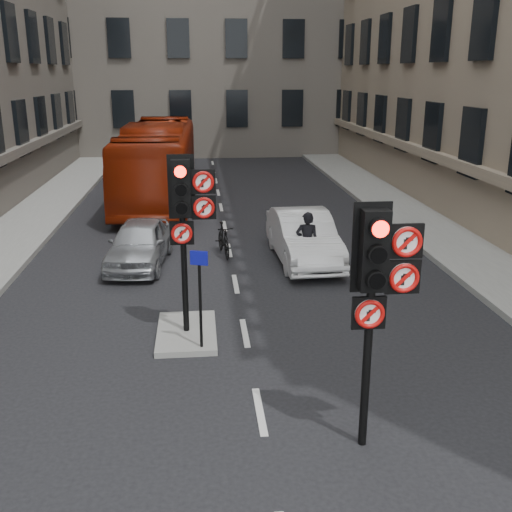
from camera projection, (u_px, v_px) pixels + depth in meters
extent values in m
plane|color=black|center=(276.00, 496.00, 7.67)|extent=(120.00, 120.00, 0.00)
cube|color=gray|center=(445.00, 233.00, 19.72)|extent=(3.00, 50.00, 0.16)
cube|color=gray|center=(187.00, 333.00, 12.29)|extent=(1.20, 2.00, 0.12)
cylinder|color=black|center=(366.00, 370.00, 8.39)|extent=(0.12, 0.12, 2.40)
cube|color=black|center=(374.00, 250.00, 7.87)|extent=(0.36, 0.28, 1.10)
cube|color=black|center=(371.00, 247.00, 8.00)|extent=(0.52, 0.03, 1.25)
cylinder|color=#FF1407|center=(381.00, 229.00, 7.54)|extent=(0.22, 0.01, 0.22)
cylinder|color=black|center=(379.00, 256.00, 7.64)|extent=(0.22, 0.01, 0.22)
cylinder|color=black|center=(377.00, 281.00, 7.74)|extent=(0.22, 0.01, 0.22)
cube|color=black|center=(406.00, 241.00, 7.86)|extent=(0.47, 0.05, 0.47)
cylinder|color=white|center=(407.00, 242.00, 7.82)|extent=(0.41, 0.02, 0.41)
torus|color=#BF0C0A|center=(407.00, 242.00, 7.80)|extent=(0.41, 0.06, 0.41)
cube|color=#BF0C0A|center=(407.00, 242.00, 7.80)|extent=(0.25, 0.01, 0.25)
cube|color=black|center=(403.00, 277.00, 8.00)|extent=(0.47, 0.05, 0.47)
cylinder|color=white|center=(404.00, 278.00, 7.97)|extent=(0.41, 0.02, 0.41)
torus|color=#BF0C0A|center=(404.00, 278.00, 7.95)|extent=(0.41, 0.06, 0.41)
cube|color=#BF0C0A|center=(404.00, 278.00, 7.95)|extent=(0.25, 0.01, 0.25)
cube|color=black|center=(369.00, 313.00, 8.11)|extent=(0.47, 0.05, 0.47)
cylinder|color=white|center=(370.00, 314.00, 8.07)|extent=(0.41, 0.02, 0.41)
torus|color=#BF0C0A|center=(370.00, 314.00, 8.06)|extent=(0.41, 0.06, 0.41)
cube|color=#BF0C0A|center=(370.00, 314.00, 8.06)|extent=(0.25, 0.01, 0.25)
cylinder|color=black|center=(185.00, 275.00, 11.92)|extent=(0.12, 0.12, 2.40)
cube|color=black|center=(181.00, 188.00, 11.40)|extent=(0.36, 0.28, 1.10)
cube|color=black|center=(181.00, 187.00, 11.52)|extent=(0.52, 0.03, 1.25)
cylinder|color=#FF1407|center=(180.00, 172.00, 11.06)|extent=(0.22, 0.02, 0.22)
cylinder|color=black|center=(181.00, 190.00, 11.16)|extent=(0.22, 0.02, 0.22)
cylinder|color=black|center=(182.00, 209.00, 11.27)|extent=(0.22, 0.02, 0.22)
cube|color=black|center=(203.00, 182.00, 11.38)|extent=(0.47, 0.05, 0.47)
cylinder|color=white|center=(203.00, 182.00, 11.34)|extent=(0.41, 0.02, 0.41)
torus|color=#BF0C0A|center=(203.00, 182.00, 11.33)|extent=(0.41, 0.06, 0.41)
cube|color=#BF0C0A|center=(203.00, 182.00, 11.32)|extent=(0.25, 0.02, 0.25)
cube|color=black|center=(204.00, 207.00, 11.53)|extent=(0.47, 0.05, 0.47)
cylinder|color=white|center=(204.00, 208.00, 11.49)|extent=(0.41, 0.02, 0.41)
torus|color=#BF0C0A|center=(204.00, 208.00, 11.48)|extent=(0.41, 0.06, 0.41)
cube|color=#BF0C0A|center=(204.00, 208.00, 11.47)|extent=(0.25, 0.02, 0.25)
cube|color=black|center=(182.00, 233.00, 11.64)|extent=(0.47, 0.05, 0.47)
cylinder|color=white|center=(182.00, 233.00, 11.60)|extent=(0.41, 0.02, 0.41)
torus|color=#BF0C0A|center=(182.00, 234.00, 11.59)|extent=(0.41, 0.06, 0.41)
cube|color=#BF0C0A|center=(182.00, 234.00, 11.58)|extent=(0.25, 0.02, 0.25)
imported|color=#A3A6AA|center=(139.00, 243.00, 16.60)|extent=(1.86, 3.84, 1.26)
imported|color=silver|center=(303.00, 237.00, 16.92)|extent=(1.67, 4.37, 1.42)
imported|color=#E44395|center=(158.00, 194.00, 22.75)|extent=(2.23, 4.97, 1.41)
imported|color=maroon|center=(158.00, 161.00, 24.91)|extent=(2.92, 11.49, 3.19)
imported|color=black|center=(224.00, 240.00, 17.52)|extent=(0.67, 1.62, 0.95)
imported|color=black|center=(307.00, 242.00, 15.91)|extent=(0.68, 0.51, 1.67)
cylinder|color=black|center=(200.00, 301.00, 11.26)|extent=(0.06, 0.06, 1.90)
cube|color=#0D1090|center=(199.00, 258.00, 10.96)|extent=(0.33, 0.14, 0.27)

